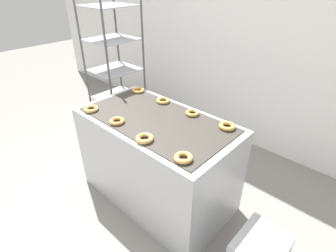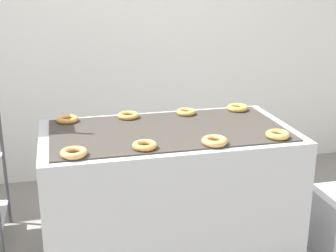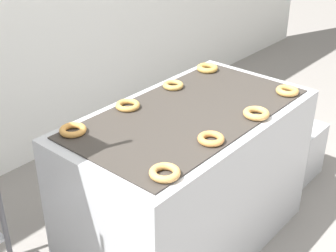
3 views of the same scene
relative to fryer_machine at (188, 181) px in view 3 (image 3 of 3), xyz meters
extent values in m
cube|color=#B7BABF|center=(0.00, 0.00, 0.00)|extent=(1.40, 0.77, 0.86)
cube|color=#38332D|center=(0.00, 0.00, 0.43)|extent=(1.29, 0.67, 0.01)
cube|color=#262628|center=(0.38, -0.34, 0.17)|extent=(0.12, 0.07, 0.10)
cube|color=#B7BABF|center=(1.09, -0.10, -0.24)|extent=(0.31, 0.38, 0.39)
torus|color=tan|center=(-0.53, -0.28, 0.45)|extent=(0.13, 0.13, 0.03)
torus|color=#DA934B|center=(-0.18, -0.26, 0.45)|extent=(0.12, 0.12, 0.03)
torus|color=tan|center=(0.17, -0.29, 0.45)|extent=(0.13, 0.13, 0.03)
torus|color=#D79F50|center=(0.53, -0.27, 0.45)|extent=(0.13, 0.13, 0.03)
torus|color=gold|center=(-0.54, 0.28, 0.45)|extent=(0.13, 0.13, 0.03)
torus|color=gold|center=(-0.18, 0.27, 0.45)|extent=(0.13, 0.13, 0.03)
torus|color=tan|center=(0.18, 0.27, 0.45)|extent=(0.12, 0.12, 0.03)
torus|color=gold|center=(0.52, 0.27, 0.45)|extent=(0.13, 0.13, 0.03)
camera|label=1|loc=(1.38, -1.34, 1.50)|focal=28.00mm
camera|label=2|loc=(-0.58, -2.39, 1.24)|focal=50.00mm
camera|label=3|loc=(-1.71, -1.32, 1.51)|focal=50.00mm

